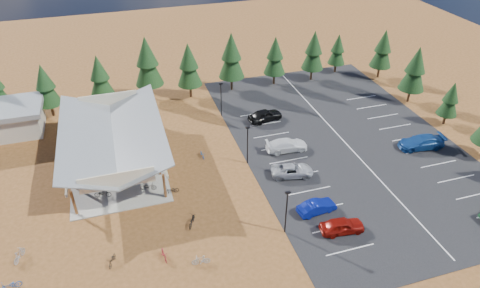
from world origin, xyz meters
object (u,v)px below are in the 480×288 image
at_px(bike_16, 171,190).
at_px(bike_1, 112,172).
at_px(lamp_post_1, 248,143).
at_px(bike_0, 103,193).
at_px(bike_10, 10,286).
at_px(car_2, 292,170).
at_px(bike_3, 107,128).
at_px(car_4, 265,115).
at_px(bike_13, 201,260).
at_px(car_3, 287,145).
at_px(bike_12, 192,221).
at_px(lamp_post_2, 221,97).
at_px(bike_14, 202,154).
at_px(bike_11, 164,255).
at_px(bike_2, 93,159).
at_px(bike_9, 19,255).
at_px(bike_6, 144,154).
at_px(car_0, 342,226).
at_px(outbuilding, 1,120).
at_px(bike_pavilion, 112,135).
at_px(bike_8, 112,260).
at_px(bike_4, 149,186).
at_px(bike_7, 132,131).
at_px(car_1, 317,207).
at_px(trash_bin_0, 163,159).
at_px(bike_5, 138,172).
at_px(trash_bin_1, 168,158).

bearing_deg(bike_16, bike_1, -133.40).
height_order(lamp_post_1, bike_0, lamp_post_1).
relative_size(bike_10, car_2, 0.38).
bearing_deg(bike_3, car_4, -102.65).
distance_m(lamp_post_1, bike_3, 20.16).
xyz_separation_m(bike_13, car_3, (14.33, 14.67, 0.30)).
xyz_separation_m(bike_12, bike_13, (-0.24, -5.22, 0.01)).
distance_m(lamp_post_2, bike_3, 16.01).
bearing_deg(bike_14, car_3, -12.41).
xyz_separation_m(bike_0, bike_3, (1.04, 13.68, 0.05)).
bearing_deg(bike_14, bike_11, -118.66).
bearing_deg(bike_2, bike_9, 162.16).
distance_m(bike_6, car_0, 25.24).
relative_size(outbuilding, bike_9, 5.92).
xyz_separation_m(bike_pavilion, lamp_post_2, (15.00, 7.00, -0.85)).
xyz_separation_m(bike_pavilion, bike_10, (-9.86, -16.47, -3.34)).
distance_m(bike_14, car_4, 12.06).
bearing_deg(car_4, lamp_post_1, 137.31).
bearing_deg(bike_8, bike_14, 71.01).
distance_m(bike_4, bike_7, 12.26).
bearing_deg(bike_9, bike_11, -174.18).
relative_size(lamp_post_1, bike_0, 2.81).
distance_m(car_1, car_3, 11.56).
relative_size(bike_1, bike_7, 1.06).
distance_m(bike_pavilion, lamp_post_1, 15.83).
height_order(bike_11, bike_16, bike_11).
relative_size(bike_11, car_2, 0.35).
height_order(bike_3, car_0, car_0).
xyz_separation_m(bike_pavilion, car_0, (20.35, -18.59, -3.04)).
distance_m(bike_1, bike_7, 8.93).
xyz_separation_m(bike_pavilion, bike_14, (10.08, -2.19, -3.40)).
bearing_deg(bike_8, bike_1, 107.51).
height_order(bike_8, car_0, car_0).
relative_size(bike_12, car_1, 0.46).
height_order(trash_bin_0, car_1, car_1).
bearing_deg(bike_0, bike_5, -43.89).
bearing_deg(bike_6, car_1, -150.43).
bearing_deg(car_2, bike_pavilion, 76.92).
bearing_deg(bike_16, bike_0, -104.98).
height_order(outbuilding, bike_4, outbuilding).
xyz_separation_m(bike_16, car_4, (15.17, 11.85, 0.42)).
distance_m(bike_pavilion, bike_11, 17.50).
relative_size(bike_2, bike_13, 0.98).
distance_m(trash_bin_1, bike_3, 11.33).
xyz_separation_m(bike_1, car_0, (21.06, -15.77, 0.18)).
bearing_deg(bike_9, bike_10, 106.67).
bearing_deg(bike_7, car_3, -122.72).
bearing_deg(bike_0, lamp_post_1, -72.61).
height_order(bike_11, bike_14, bike_11).
bearing_deg(bike_11, car_2, 19.49).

